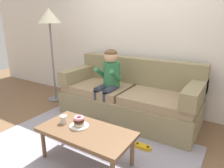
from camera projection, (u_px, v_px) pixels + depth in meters
ground at (98, 140)px, 2.73m from camera, size 10.00×10.00×0.00m
wall_back at (145, 28)px, 3.45m from camera, size 8.00×0.10×2.80m
area_rug at (86, 149)px, 2.52m from camera, size 2.51×1.64×0.01m
couch at (130, 97)px, 3.30m from camera, size 2.14×0.90×0.93m
coffee_table at (86, 134)px, 2.21m from camera, size 1.04×0.52×0.39m
person_child at (109, 78)px, 3.17m from camera, size 0.34×0.58×1.10m
plate at (79, 126)px, 2.27m from camera, size 0.21×0.21×0.01m
donut at (79, 124)px, 2.26m from camera, size 0.17×0.17×0.04m
donut_second at (79, 121)px, 2.25m from camera, size 0.12×0.12×0.04m
donut_third at (79, 118)px, 2.24m from camera, size 0.14×0.14×0.04m
mug at (64, 119)px, 2.34m from camera, size 0.08×0.08×0.09m
toy_controller at (142, 147)px, 2.54m from camera, size 0.23×0.09×0.05m
floor_lamp at (49, 22)px, 3.71m from camera, size 0.42×0.42×1.73m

